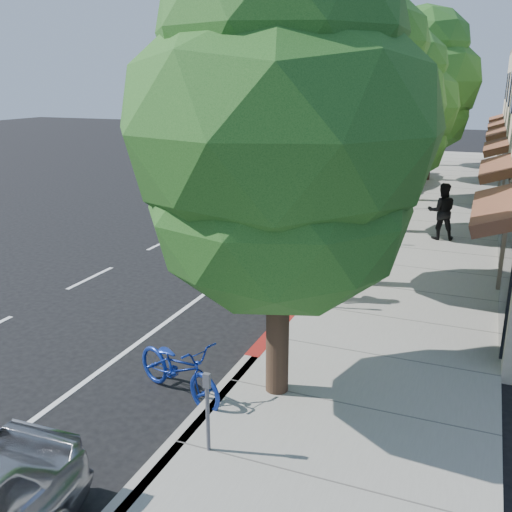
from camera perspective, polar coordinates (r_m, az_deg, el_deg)
The scene contains 17 objects.
ground at distance 12.39m, azimuth 1.33°, elevation -8.64°, with size 120.00×120.00×0.00m, color black.
sidewalk at distance 19.26m, azimuth 16.31°, elevation 0.45°, with size 4.60×56.00×0.15m, color gray.
curb at distance 19.59m, azimuth 9.63°, elevation 1.18°, with size 0.30×56.00×0.15m, color #9E998E.
curb_red_segment at distance 13.21m, azimuth 2.87°, elevation -6.59°, with size 0.32×4.00×0.15m, color maroon.
street_tree_0 at distance 9.00m, azimuth 2.41°, elevation 12.03°, with size 5.02×5.02×7.57m.
street_tree_1 at distance 14.77m, azimuth 10.53°, elevation 14.23°, with size 4.12×4.12×7.46m.
street_tree_2 at distance 20.68m, azimuth 14.02°, elevation 14.05°, with size 4.17×4.17×7.13m.
street_tree_3 at distance 26.61m, azimuth 16.14°, elevation 16.16°, with size 5.19×5.19×8.45m.
street_tree_4 at distance 32.59m, azimuth 17.31°, elevation 15.29°, with size 3.98×3.98×7.46m.
street_tree_5 at distance 38.57m, azimuth 18.16°, elevation 15.27°, with size 4.15×4.15×7.40m.
cyclist at distance 14.21m, azimuth 5.93°, elevation -1.25°, with size 0.67×0.44×1.85m, color silver.
bicycle at distance 10.28m, azimuth -7.74°, elevation -11.03°, with size 0.74×2.14×1.12m, color navy.
silver_suv at distance 17.66m, azimuth 1.25°, elevation 1.99°, with size 2.55×5.52×1.53m, color #A7A8AC.
dark_sedan at distance 22.47m, azimuth 7.91°, elevation 5.13°, with size 1.61×4.62×1.52m, color #232628.
white_pickup at distance 30.47m, azimuth 13.49°, elevation 8.10°, with size 2.31×5.68×1.65m, color silver.
dark_suv_far at distance 32.85m, azimuth 14.23°, elevation 8.81°, with size 2.13×5.29×1.80m, color black.
pedestrian at distance 20.46m, azimuth 18.08°, elevation 4.28°, with size 0.94×0.73×1.94m, color black.
Camera 1 is at (3.91, -10.44, 5.40)m, focal length 40.00 mm.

